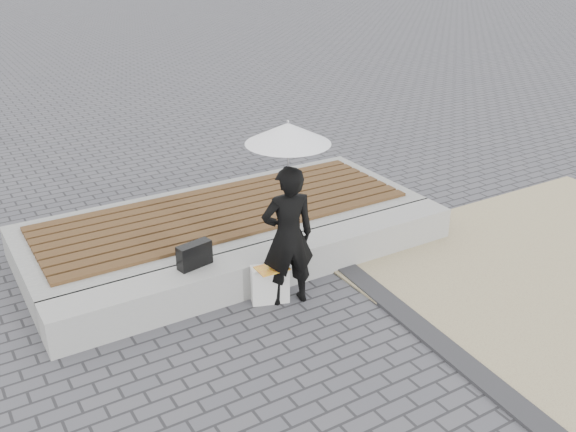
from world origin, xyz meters
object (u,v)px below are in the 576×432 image
object	(u,v)px
seating_ledge	(272,265)
handbag	(194,255)
parasol	(288,133)
canvas_tote	(270,284)
woman	(288,236)

from	to	relation	value
seating_ledge	handbag	distance (m)	0.95
parasol	canvas_tote	size ratio (longest dim) A/B	2.56
woman	handbag	bearing A→B (deg)	-20.96
seating_ledge	handbag	world-z (taller)	handbag
seating_ledge	parasol	world-z (taller)	parasol
parasol	handbag	world-z (taller)	parasol
seating_ledge	canvas_tote	world-z (taller)	canvas_tote
handbag	woman	bearing A→B (deg)	-44.62
woman	seating_ledge	bearing A→B (deg)	-85.85
woman	canvas_tote	distance (m)	0.59
canvas_tote	parasol	bearing A→B (deg)	-8.35
woman	parasol	size ratio (longest dim) A/B	1.43
parasol	handbag	xyz separation A→B (m)	(-0.82, 0.54, -1.34)
parasol	canvas_tote	bearing A→B (deg)	152.19
seating_ledge	woman	world-z (taller)	woman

